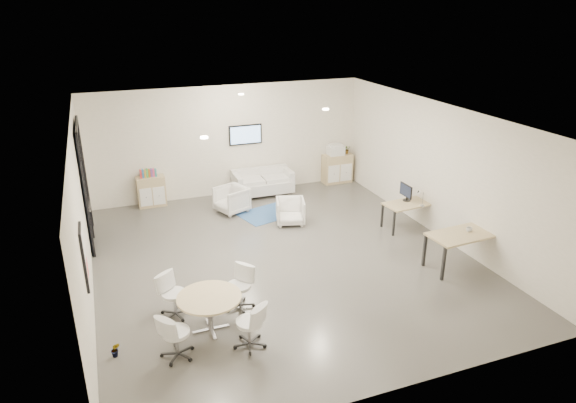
{
  "coord_description": "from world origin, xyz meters",
  "views": [
    {
      "loc": [
        -3.51,
        -9.6,
        5.39
      ],
      "look_at": [
        0.28,
        0.4,
        1.18
      ],
      "focal_mm": 32.0,
      "sensor_mm": 36.0,
      "label": 1
    }
  ],
  "objects_px": {
    "sideboard_right": "(337,168)",
    "desk_front": "(464,237)",
    "armchair_right": "(290,210)",
    "desk_rear": "(410,205)",
    "armchair_left": "(231,198)",
    "sideboard_left": "(152,191)",
    "loveseat": "(262,183)",
    "round_table": "(209,301)"
  },
  "relations": [
    {
      "from": "sideboard_left",
      "to": "desk_front",
      "type": "bearing_deg",
      "value": -46.06
    },
    {
      "from": "sideboard_left",
      "to": "desk_rear",
      "type": "distance_m",
      "value": 7.02
    },
    {
      "from": "sideboard_left",
      "to": "desk_rear",
      "type": "xyz_separation_m",
      "value": [
        5.88,
        -3.83,
        0.19
      ]
    },
    {
      "from": "armchair_right",
      "to": "sideboard_right",
      "type": "bearing_deg",
      "value": 61.05
    },
    {
      "from": "loveseat",
      "to": "desk_front",
      "type": "distance_m",
      "value": 6.36
    },
    {
      "from": "sideboard_right",
      "to": "armchair_right",
      "type": "distance_m",
      "value": 3.56
    },
    {
      "from": "armchair_left",
      "to": "round_table",
      "type": "xyz_separation_m",
      "value": [
        -1.74,
        -5.11,
        0.2
      ]
    },
    {
      "from": "armchair_left",
      "to": "round_table",
      "type": "distance_m",
      "value": 5.41
    },
    {
      "from": "armchair_right",
      "to": "desk_rear",
      "type": "distance_m",
      "value": 3.01
    },
    {
      "from": "armchair_right",
      "to": "armchair_left",
      "type": "bearing_deg",
      "value": 149.91
    },
    {
      "from": "sideboard_left",
      "to": "desk_front",
      "type": "distance_m",
      "value": 8.34
    },
    {
      "from": "sideboard_right",
      "to": "desk_front",
      "type": "distance_m",
      "value": 5.99
    },
    {
      "from": "sideboard_right",
      "to": "desk_front",
      "type": "height_order",
      "value": "sideboard_right"
    },
    {
      "from": "sideboard_left",
      "to": "desk_rear",
      "type": "bearing_deg",
      "value": -33.09
    },
    {
      "from": "sideboard_left",
      "to": "armchair_left",
      "type": "xyz_separation_m",
      "value": [
        1.97,
        -1.23,
        -0.04
      ]
    },
    {
      "from": "sideboard_right",
      "to": "loveseat",
      "type": "relative_size",
      "value": 0.53
    },
    {
      "from": "loveseat",
      "to": "desk_rear",
      "type": "height_order",
      "value": "loveseat"
    },
    {
      "from": "round_table",
      "to": "desk_front",
      "type": "bearing_deg",
      "value": 3.5
    },
    {
      "from": "sideboard_left",
      "to": "sideboard_right",
      "type": "height_order",
      "value": "sideboard_right"
    },
    {
      "from": "loveseat",
      "to": "round_table",
      "type": "xyz_separation_m",
      "value": [
        -2.95,
        -6.13,
        0.24
      ]
    },
    {
      "from": "armchair_right",
      "to": "round_table",
      "type": "bearing_deg",
      "value": -111.19
    },
    {
      "from": "sideboard_left",
      "to": "round_table",
      "type": "height_order",
      "value": "sideboard_left"
    },
    {
      "from": "loveseat",
      "to": "round_table",
      "type": "relative_size",
      "value": 1.56
    },
    {
      "from": "armchair_left",
      "to": "round_table",
      "type": "relative_size",
      "value": 0.7
    },
    {
      "from": "armchair_left",
      "to": "desk_rear",
      "type": "relative_size",
      "value": 0.57
    },
    {
      "from": "loveseat",
      "to": "desk_front",
      "type": "bearing_deg",
      "value": -65.03
    },
    {
      "from": "armchair_right",
      "to": "round_table",
      "type": "xyz_separation_m",
      "value": [
        -2.96,
        -3.83,
        0.23
      ]
    },
    {
      "from": "desk_front",
      "to": "round_table",
      "type": "relative_size",
      "value": 1.42
    },
    {
      "from": "armchair_left",
      "to": "desk_rear",
      "type": "distance_m",
      "value": 4.71
    },
    {
      "from": "sideboard_right",
      "to": "armchair_left",
      "type": "height_order",
      "value": "sideboard_right"
    },
    {
      "from": "sideboard_left",
      "to": "round_table",
      "type": "distance_m",
      "value": 6.35
    },
    {
      "from": "sideboard_right",
      "to": "armchair_right",
      "type": "bearing_deg",
      "value": -135.48
    },
    {
      "from": "sideboard_left",
      "to": "desk_front",
      "type": "height_order",
      "value": "sideboard_left"
    },
    {
      "from": "sideboard_right",
      "to": "desk_rear",
      "type": "xyz_separation_m",
      "value": [
        0.16,
        -3.81,
        0.16
      ]
    },
    {
      "from": "desk_front",
      "to": "sideboard_left",
      "type": "bearing_deg",
      "value": 130.23
    },
    {
      "from": "sideboard_right",
      "to": "desk_front",
      "type": "xyz_separation_m",
      "value": [
        0.06,
        -5.98,
        0.26
      ]
    },
    {
      "from": "loveseat",
      "to": "armchair_right",
      "type": "xyz_separation_m",
      "value": [
        0.01,
        -2.3,
        0.01
      ]
    },
    {
      "from": "desk_rear",
      "to": "round_table",
      "type": "xyz_separation_m",
      "value": [
        -5.66,
        -2.51,
        -0.02
      ]
    },
    {
      "from": "sideboard_right",
      "to": "armchair_left",
      "type": "xyz_separation_m",
      "value": [
        -3.75,
        -1.2,
        -0.06
      ]
    },
    {
      "from": "loveseat",
      "to": "desk_front",
      "type": "relative_size",
      "value": 1.1
    },
    {
      "from": "loveseat",
      "to": "armchair_left",
      "type": "relative_size",
      "value": 2.22
    },
    {
      "from": "desk_front",
      "to": "loveseat",
      "type": "bearing_deg",
      "value": 110.53
    }
  ]
}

